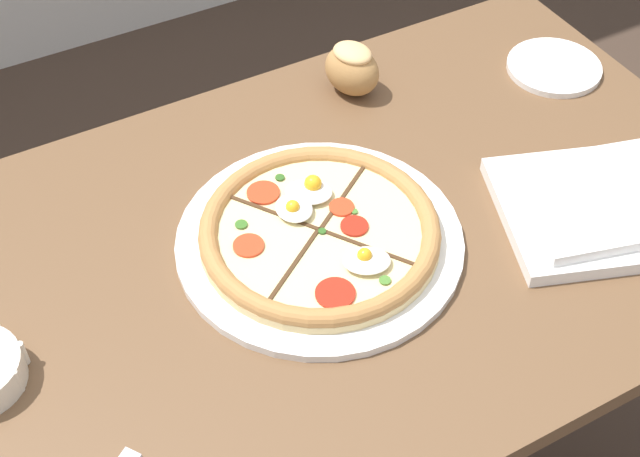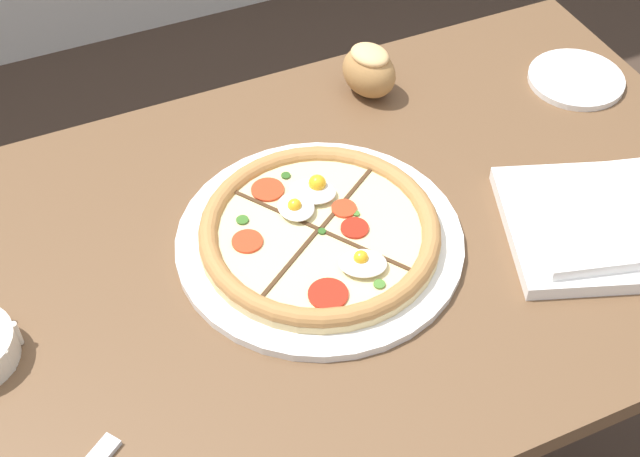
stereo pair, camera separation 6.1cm
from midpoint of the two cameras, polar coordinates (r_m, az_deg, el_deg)
dining_table at (r=1.21m, az=-1.10°, el=-5.52°), size 1.31×0.71×0.74m
pizza at (r=1.12m, az=1.56°, el=-0.43°), size 0.37×0.37×0.05m
napkin_folded at (r=1.21m, az=19.23°, el=0.39°), size 0.31×0.29×0.04m
bread_piece_near at (r=1.34m, az=4.48°, el=10.05°), size 0.09×0.11×0.08m
side_saucer at (r=1.44m, az=17.26°, el=9.08°), size 0.15×0.15×0.01m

